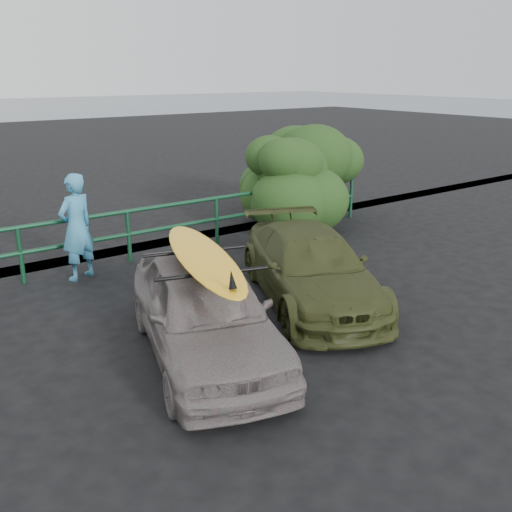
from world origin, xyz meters
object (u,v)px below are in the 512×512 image
(sedan, at_px, (205,311))
(surfboard, at_px, (203,256))
(guardrail, at_px, (78,245))
(man, at_px, (77,227))
(olive_vehicle, at_px, (310,267))

(sedan, relative_size, surfboard, 1.23)
(guardrail, relative_size, sedan, 3.75)
(guardrail, bearing_deg, surfboard, -87.80)
(guardrail, xyz_separation_m, man, (-0.10, -0.35, 0.42))
(surfboard, bearing_deg, guardrail, 109.50)
(guardrail, distance_m, surfboard, 4.26)
(guardrail, height_order, sedan, sedan)
(sedan, distance_m, olive_vehicle, 2.42)
(sedan, height_order, man, man)
(surfboard, bearing_deg, sedan, 62.30)
(sedan, bearing_deg, olive_vehicle, 32.20)
(olive_vehicle, relative_size, surfboard, 1.29)
(guardrail, relative_size, surfboard, 4.63)
(guardrail, bearing_deg, olive_vehicle, -54.82)
(sedan, distance_m, surfboard, 0.73)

